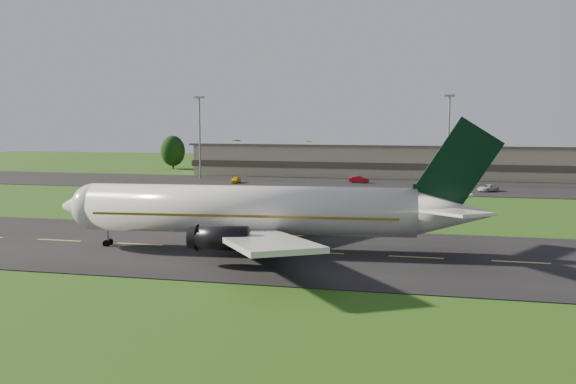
% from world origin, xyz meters
% --- Properties ---
extents(ground, '(360.00, 360.00, 0.00)m').
position_xyz_m(ground, '(0.00, 0.00, 0.00)').
color(ground, '#234511').
rests_on(ground, ground).
extents(taxiway, '(220.00, 30.00, 0.10)m').
position_xyz_m(taxiway, '(0.00, 0.00, 0.05)').
color(taxiway, black).
rests_on(taxiway, ground).
extents(apron, '(260.00, 30.00, 0.10)m').
position_xyz_m(apron, '(0.00, 72.00, 0.05)').
color(apron, black).
rests_on(apron, ground).
extents(airliner, '(51.28, 42.03, 15.57)m').
position_xyz_m(airliner, '(-18.16, 0.07, 4.66)').
color(airliner, silver).
rests_on(airliner, ground).
extents(terminal, '(145.00, 16.00, 8.40)m').
position_xyz_m(terminal, '(6.40, 96.18, 3.99)').
color(terminal, '#B7AB8B').
rests_on(terminal, ground).
extents(light_mast_west, '(2.40, 1.20, 20.35)m').
position_xyz_m(light_mast_west, '(-55.00, 80.00, 12.74)').
color(light_mast_west, gray).
rests_on(light_mast_west, ground).
extents(light_mast_centre, '(2.40, 1.20, 20.35)m').
position_xyz_m(light_mast_centre, '(5.00, 80.00, 12.74)').
color(light_mast_centre, gray).
rests_on(light_mast_centre, ground).
extents(tree_line, '(196.85, 9.54, 10.22)m').
position_xyz_m(tree_line, '(35.18, 106.18, 5.03)').
color(tree_line, black).
rests_on(tree_line, ground).
extents(service_vehicle_a, '(1.88, 4.27, 1.43)m').
position_xyz_m(service_vehicle_a, '(-42.96, 70.98, 0.81)').
color(service_vehicle_a, yellow).
rests_on(service_vehicle_a, apron).
extents(service_vehicle_b, '(4.64, 1.78, 1.51)m').
position_xyz_m(service_vehicle_b, '(-15.07, 77.68, 0.85)').
color(service_vehicle_b, '#A90B17').
rests_on(service_vehicle_b, apron).
extents(service_vehicle_c, '(5.03, 5.18, 1.38)m').
position_xyz_m(service_vehicle_c, '(12.84, 66.30, 0.79)').
color(service_vehicle_c, silver).
rests_on(service_vehicle_c, apron).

